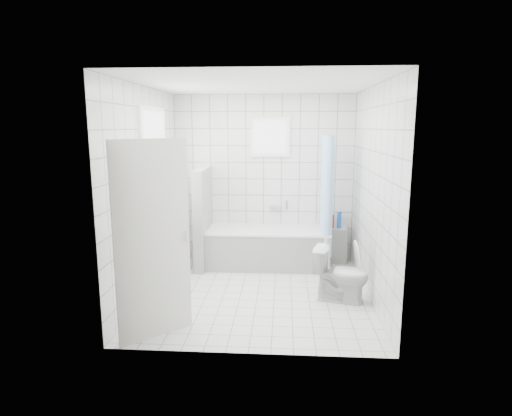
{
  "coord_description": "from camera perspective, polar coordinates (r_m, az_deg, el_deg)",
  "views": [
    {
      "loc": [
        0.32,
        -5.2,
        2.11
      ],
      "look_at": [
        -0.05,
        0.35,
        1.05
      ],
      "focal_mm": 30.0,
      "sensor_mm": 36.0,
      "label": 1
    }
  ],
  "objects": [
    {
      "name": "tub_faucet",
      "position": [
        6.78,
        2.58,
        0.07
      ],
      "size": [
        0.18,
        0.06,
        0.06
      ],
      "primitive_type": "cube",
      "color": "silver",
      "rests_on": "wall_back"
    },
    {
      "name": "wall_front",
      "position": [
        3.8,
        -1.14,
        -1.51
      ],
      "size": [
        2.8,
        0.02,
        2.6
      ],
      "primitive_type": "cube",
      "color": "white",
      "rests_on": "ground"
    },
    {
      "name": "curtain_rod",
      "position": [
        6.33,
        9.6,
        9.65
      ],
      "size": [
        0.02,
        0.8,
        0.02
      ],
      "primitive_type": "cylinder",
      "rotation": [
        1.57,
        0.0,
        0.0
      ],
      "color": "silver",
      "rests_on": "wall_back"
    },
    {
      "name": "bathtub",
      "position": [
        6.58,
        1.6,
        -5.26
      ],
      "size": [
        1.84,
        0.77,
        0.58
      ],
      "color": "white",
      "rests_on": "ground"
    },
    {
      "name": "shower_curtain",
      "position": [
        6.28,
        9.46,
        1.39
      ],
      "size": [
        0.14,
        0.48,
        1.78
      ],
      "primitive_type": null,
      "color": "#56ADFF",
      "rests_on": "curtain_rod"
    },
    {
      "name": "window_left",
      "position": [
        5.77,
        -13.19,
        5.44
      ],
      "size": [
        0.01,
        0.9,
        1.4
      ],
      "primitive_type": "cube",
      "color": "white",
      "rests_on": "wall_left"
    },
    {
      "name": "ground",
      "position": [
        5.62,
        0.23,
        -11.26
      ],
      "size": [
        3.0,
        3.0,
        0.0
      ],
      "primitive_type": "plane",
      "color": "white",
      "rests_on": "ground"
    },
    {
      "name": "window_sill",
      "position": [
        5.87,
        -12.46,
        -1.76
      ],
      "size": [
        0.18,
        1.02,
        0.08
      ],
      "primitive_type": "cube",
      "color": "white",
      "rests_on": "wall_left"
    },
    {
      "name": "wall_right",
      "position": [
        5.37,
        15.34,
        1.74
      ],
      "size": [
        0.02,
        3.0,
        2.6
      ],
      "primitive_type": "cube",
      "color": "white",
      "rests_on": "ground"
    },
    {
      "name": "wall_back",
      "position": [
        6.75,
        1.03,
        3.9
      ],
      "size": [
        2.8,
        0.02,
        2.6
      ],
      "primitive_type": "cube",
      "color": "white",
      "rests_on": "ground"
    },
    {
      "name": "toilet",
      "position": [
        5.38,
        11.27,
        -8.68
      ],
      "size": [
        0.73,
        0.53,
        0.67
      ],
      "primitive_type": "imported",
      "rotation": [
        0.0,
        0.0,
        1.31
      ],
      "color": "white",
      "rests_on": "ground"
    },
    {
      "name": "tiled_ledge",
      "position": [
        6.87,
        10.28,
        -4.87
      ],
      "size": [
        0.4,
        0.24,
        0.55
      ],
      "primitive_type": "cube",
      "color": "white",
      "rests_on": "ground"
    },
    {
      "name": "sill_bottles",
      "position": [
        5.79,
        -12.54,
        -0.29
      ],
      "size": [
        0.19,
        0.75,
        0.31
      ],
      "color": "white",
      "rests_on": "window_sill"
    },
    {
      "name": "partition_wall",
      "position": [
        6.53,
        -7.07,
        -1.31
      ],
      "size": [
        0.15,
        0.85,
        1.5
      ],
      "primitive_type": "cube",
      "color": "white",
      "rests_on": "ground"
    },
    {
      "name": "window_back",
      "position": [
        6.66,
        1.9,
        9.41
      ],
      "size": [
        0.5,
        0.01,
        0.5
      ],
      "primitive_type": "cube",
      "color": "white",
      "rests_on": "wall_back"
    },
    {
      "name": "ceiling",
      "position": [
        5.23,
        0.26,
        16.17
      ],
      "size": [
        3.0,
        3.0,
        0.0
      ],
      "primitive_type": "plane",
      "rotation": [
        3.14,
        0.0,
        0.0
      ],
      "color": "white",
      "rests_on": "ground"
    },
    {
      "name": "ledge_bottles",
      "position": [
        6.76,
        10.38,
        -1.7
      ],
      "size": [
        0.21,
        0.17,
        0.26
      ],
      "color": "red",
      "rests_on": "tiled_ledge"
    },
    {
      "name": "door",
      "position": [
        4.34,
        -13.57,
        -4.34
      ],
      "size": [
        0.61,
        0.58,
        2.0
      ],
      "primitive_type": "cube",
      "rotation": [
        0.0,
        0.0,
        -0.81
      ],
      "color": "silver",
      "rests_on": "ground"
    },
    {
      "name": "wall_left",
      "position": [
        5.53,
        -14.39,
        2.04
      ],
      "size": [
        0.02,
        3.0,
        2.6
      ],
      "primitive_type": "cube",
      "color": "white",
      "rests_on": "ground"
    }
  ]
}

